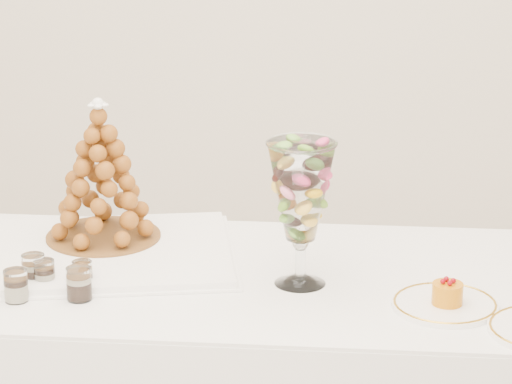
# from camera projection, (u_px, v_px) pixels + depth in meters

# --- Properties ---
(lace_tray) EXTENTS (0.76, 0.64, 0.02)m
(lace_tray) POSITION_uv_depth(u_px,v_px,m) (97.00, 253.00, 3.04)
(lace_tray) COLOR white
(lace_tray) RESTS_ON buffet_table
(macaron_vase) EXTENTS (0.16, 0.16, 0.35)m
(macaron_vase) POSITION_uv_depth(u_px,v_px,m) (301.00, 193.00, 2.81)
(macaron_vase) COLOR white
(macaron_vase) RESTS_ON buffet_table
(cake_plate) EXTENTS (0.24, 0.24, 0.01)m
(cake_plate) POSITION_uv_depth(u_px,v_px,m) (445.00, 305.00, 2.75)
(cake_plate) COLOR white
(cake_plate) RESTS_ON buffet_table
(verrine_a) EXTENTS (0.06, 0.06, 0.07)m
(verrine_a) POSITION_uv_depth(u_px,v_px,m) (34.00, 270.00, 2.86)
(verrine_a) COLOR white
(verrine_a) RESTS_ON buffet_table
(verrine_b) EXTENTS (0.06, 0.06, 0.07)m
(verrine_b) POSITION_uv_depth(u_px,v_px,m) (44.00, 274.00, 2.85)
(verrine_b) COLOR white
(verrine_b) RESTS_ON buffet_table
(verrine_c) EXTENTS (0.06, 0.06, 0.06)m
(verrine_c) POSITION_uv_depth(u_px,v_px,m) (82.00, 274.00, 2.85)
(verrine_c) COLOR white
(verrine_c) RESTS_ON buffet_table
(verrine_d) EXTENTS (0.07, 0.07, 0.07)m
(verrine_d) POSITION_uv_depth(u_px,v_px,m) (16.00, 286.00, 2.77)
(verrine_d) COLOR white
(verrine_d) RESTS_ON buffet_table
(verrine_e) EXTENTS (0.06, 0.06, 0.08)m
(verrine_e) POSITION_uv_depth(u_px,v_px,m) (79.00, 284.00, 2.78)
(verrine_e) COLOR white
(verrine_e) RESTS_ON buffet_table
(croquembouche) EXTENTS (0.30, 0.30, 0.37)m
(croquembouche) POSITION_uv_depth(u_px,v_px,m) (101.00, 171.00, 3.06)
(croquembouche) COLOR brown
(croquembouche) RESTS_ON lace_tray
(mousse_cake) EXTENTS (0.07, 0.07, 0.06)m
(mousse_cake) POSITION_uv_depth(u_px,v_px,m) (447.00, 293.00, 2.73)
(mousse_cake) COLOR #CD7409
(mousse_cake) RESTS_ON cake_plate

